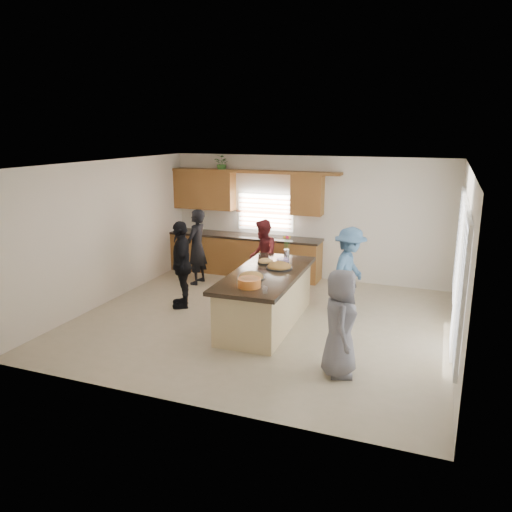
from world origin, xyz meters
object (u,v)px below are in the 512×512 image
at_px(woman_left_back, 197,247).
at_px(woman_right_front, 340,323).
at_px(island, 266,299).
at_px(woman_left_mid, 263,255).
at_px(woman_left_front, 182,264).
at_px(woman_right_back, 349,271).
at_px(salad_bowl, 249,282).

height_order(woman_left_back, woman_right_front, woman_left_back).
xyz_separation_m(island, woman_left_mid, (-0.73, 1.80, 0.31)).
bearing_deg(woman_left_front, woman_left_back, 167.88).
relative_size(woman_left_back, woman_right_back, 1.02).
height_order(island, woman_right_front, woman_right_front).
distance_m(island, woman_left_front, 1.89).
bearing_deg(salad_bowl, island, 92.16).
xyz_separation_m(salad_bowl, woman_right_back, (1.23, 1.93, -0.21)).
xyz_separation_m(island, woman_left_front, (-1.83, 0.28, 0.39)).
distance_m(woman_left_back, woman_left_front, 1.50).
height_order(salad_bowl, woman_left_front, woman_left_front).
xyz_separation_m(salad_bowl, woman_left_front, (-1.86, 1.16, -0.18)).
relative_size(island, woman_right_back, 1.66).
bearing_deg(woman_left_mid, woman_right_front, 19.59).
xyz_separation_m(woman_left_mid, woman_right_back, (1.99, -0.75, 0.06)).
xyz_separation_m(island, woman_right_back, (1.26, 1.05, 0.37)).
xyz_separation_m(salad_bowl, woman_right_front, (1.56, -0.53, -0.26)).
relative_size(island, woman_left_back, 1.63).
bearing_deg(woman_right_front, woman_left_mid, 22.62).
bearing_deg(salad_bowl, woman_left_mid, 105.79).
height_order(island, woman_left_mid, woman_left_mid).
height_order(woman_left_back, woman_left_front, woman_left_front).
distance_m(woman_left_front, woman_right_front, 3.82).
distance_m(island, woman_left_back, 2.86).
bearing_deg(woman_right_back, woman_left_back, 88.34).
height_order(woman_left_mid, woman_left_front, woman_left_front).
xyz_separation_m(woman_left_back, woman_right_front, (3.85, -3.14, -0.07)).
xyz_separation_m(island, woman_right_front, (1.60, -1.41, 0.32)).
distance_m(salad_bowl, woman_left_mid, 2.80).
relative_size(woman_left_mid, woman_left_front, 0.90).
bearing_deg(woman_left_front, island, 52.72).
bearing_deg(salad_bowl, woman_left_back, 131.23).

